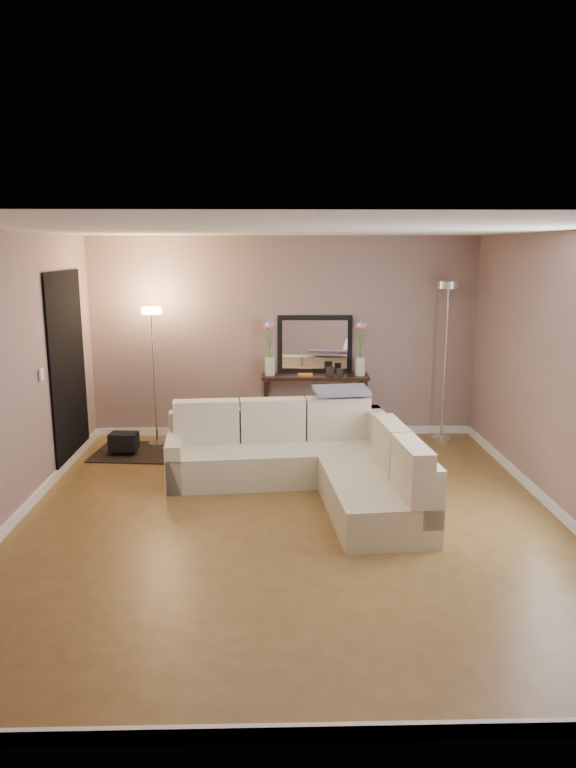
{
  "coord_description": "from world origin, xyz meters",
  "views": [
    {
      "loc": [
        -0.16,
        -5.52,
        2.44
      ],
      "look_at": [
        0.0,
        0.8,
        1.1
      ],
      "focal_mm": 30.0,
      "sensor_mm": 36.0,
      "label": 1
    }
  ],
  "objects_px": {
    "console_table": "(308,403)",
    "floor_lamp_lit": "(153,349)",
    "sectional_sofa": "(312,460)",
    "floor_lamp_unlit": "(447,329)"
  },
  "relations": [
    {
      "from": "console_table",
      "to": "floor_lamp_lit",
      "type": "xyz_separation_m",
      "value": [
        -1.93,
        -0.24,
        0.75
      ]
    },
    {
      "from": "console_table",
      "to": "floor_lamp_lit",
      "type": "relative_size",
      "value": 0.8
    },
    {
      "from": "sectional_sofa",
      "to": "floor_lamp_lit",
      "type": "relative_size",
      "value": 1.47
    },
    {
      "from": "floor_lamp_lit",
      "to": "console_table",
      "type": "bearing_deg",
      "value": 7.21
    },
    {
      "from": "floor_lamp_lit",
      "to": "floor_lamp_unlit",
      "type": "xyz_separation_m",
      "value": [
        3.65,
        0.11,
        0.22
      ]
    },
    {
      "from": "console_table",
      "to": "floor_lamp_unlit",
      "type": "bearing_deg",
      "value": -4.44
    },
    {
      "from": "floor_lamp_unlit",
      "to": "floor_lamp_lit",
      "type": "bearing_deg",
      "value": -178.27
    },
    {
      "from": "sectional_sofa",
      "to": "floor_lamp_unlit",
      "type": "relative_size",
      "value": 1.25
    },
    {
      "from": "sectional_sofa",
      "to": "console_table",
      "type": "bearing_deg",
      "value": 87.94
    },
    {
      "from": "sectional_sofa",
      "to": "floor_lamp_unlit",
      "type": "distance_m",
      "value": 2.7
    }
  ]
}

